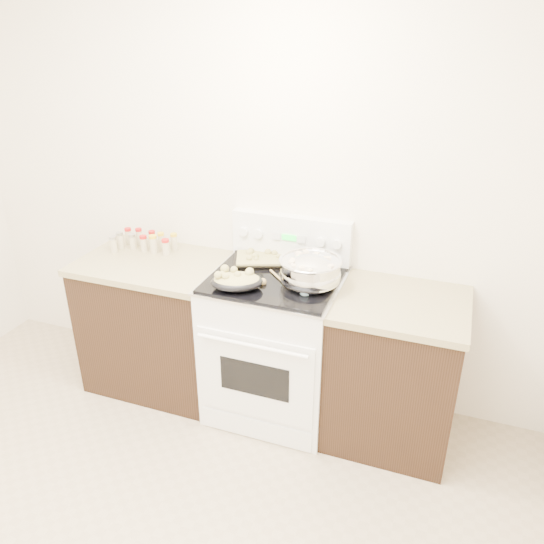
% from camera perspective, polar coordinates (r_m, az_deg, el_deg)
% --- Properties ---
extents(room_shell, '(4.10, 3.60, 2.75)m').
position_cam_1_polar(room_shell, '(1.86, -25.56, 4.13)').
color(room_shell, white).
rests_on(room_shell, ground).
extents(counter_left, '(0.93, 0.67, 0.92)m').
position_cam_1_polar(counter_left, '(3.66, -12.01, -5.32)').
color(counter_left, black).
rests_on(counter_left, ground).
extents(counter_right, '(0.73, 0.67, 0.92)m').
position_cam_1_polar(counter_right, '(3.21, 12.90, -10.21)').
color(counter_right, black).
rests_on(counter_right, ground).
extents(kitchen_range, '(0.78, 0.73, 1.22)m').
position_cam_1_polar(kitchen_range, '(3.32, 0.33, -7.59)').
color(kitchen_range, white).
rests_on(kitchen_range, ground).
extents(mixing_bowl, '(0.36, 0.36, 0.21)m').
position_cam_1_polar(mixing_bowl, '(2.98, 4.14, 0.01)').
color(mixing_bowl, silver).
rests_on(mixing_bowl, kitchen_range).
extents(roasting_pan, '(0.35, 0.30, 0.11)m').
position_cam_1_polar(roasting_pan, '(2.96, -3.86, -0.90)').
color(roasting_pan, black).
rests_on(roasting_pan, kitchen_range).
extents(baking_sheet, '(0.45, 0.38, 0.06)m').
position_cam_1_polar(baking_sheet, '(3.30, -0.94, 1.48)').
color(baking_sheet, black).
rests_on(baking_sheet, kitchen_range).
extents(wooden_spoon, '(0.20, 0.20, 0.04)m').
position_cam_1_polar(wooden_spoon, '(3.03, -0.30, -0.95)').
color(wooden_spoon, tan).
rests_on(wooden_spoon, kitchen_range).
extents(blue_ladle, '(0.14, 0.24, 0.09)m').
position_cam_1_polar(blue_ladle, '(2.90, 3.80, -1.79)').
color(blue_ladle, '#9BC8E7').
rests_on(blue_ladle, kitchen_range).
extents(spice_jars, '(0.40, 0.22, 0.12)m').
position_cam_1_polar(spice_jars, '(3.62, -13.59, 3.23)').
color(spice_jars, '#BFB28C').
rests_on(spice_jars, counter_left).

